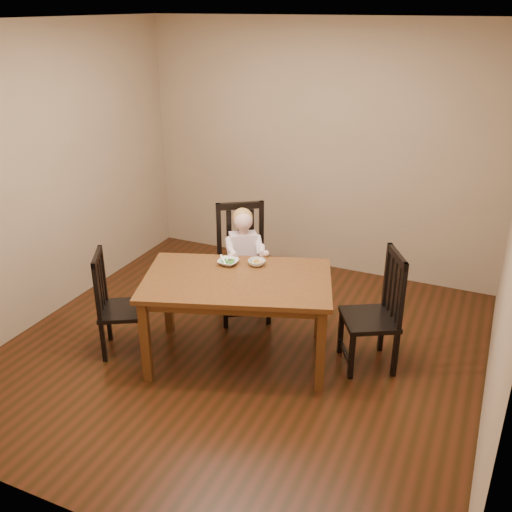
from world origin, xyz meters
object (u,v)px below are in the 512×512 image
at_px(dining_table, 237,288).
at_px(bowl_peas, 228,262).
at_px(chair_left, 117,305).
at_px(chair_child, 243,264).
at_px(toddler, 243,253).
at_px(chair_right, 376,313).
at_px(bowl_veg, 257,263).

height_order(dining_table, bowl_peas, bowl_peas).
bearing_deg(bowl_peas, chair_left, -147.17).
relative_size(chair_child, toddler, 1.94).
xyz_separation_m(dining_table, chair_right, (1.07, 0.38, -0.18)).
distance_m(bowl_peas, bowl_veg, 0.24).
relative_size(chair_left, toddler, 1.63).
distance_m(chair_right, toddler, 1.38).
bearing_deg(chair_child, toddler, 90.00).
height_order(toddler, bowl_veg, toddler).
bearing_deg(chair_child, bowl_veg, 94.39).
relative_size(chair_left, chair_right, 0.91).
xyz_separation_m(chair_left, chair_right, (2.07, 0.69, 0.04)).
bearing_deg(chair_left, chair_child, 115.78).
bearing_deg(bowl_peas, chair_child, 101.62).
distance_m(chair_right, bowl_peas, 1.31).
distance_m(dining_table, bowl_veg, 0.32).
relative_size(chair_left, bowl_veg, 6.26).
relative_size(dining_table, chair_left, 1.87).
distance_m(chair_left, bowl_peas, 1.02).
relative_size(toddler, bowl_veg, 3.83).
bearing_deg(chair_left, bowl_peas, 93.12).
relative_size(dining_table, chair_child, 1.57).
xyz_separation_m(chair_left, bowl_peas, (0.81, 0.52, 0.34)).
relative_size(chair_right, bowl_veg, 6.88).
xyz_separation_m(toddler, bowl_peas, (0.07, -0.46, 0.11)).
height_order(dining_table, bowl_veg, bowl_veg).
bearing_deg(bowl_peas, toddler, 99.02).
distance_m(chair_right, bowl_veg, 1.08).
bearing_deg(chair_left, bowl_veg, 90.69).
height_order(chair_child, toddler, chair_child).
relative_size(dining_table, bowl_veg, 11.70).
xyz_separation_m(dining_table, chair_child, (-0.29, 0.72, -0.14)).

